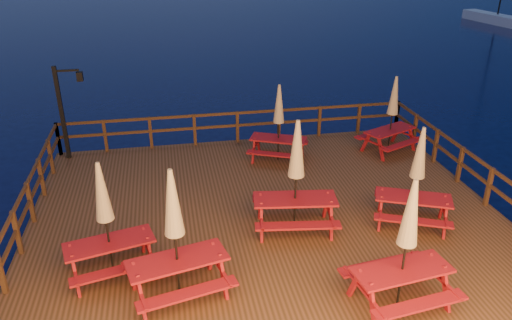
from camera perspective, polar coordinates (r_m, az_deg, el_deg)
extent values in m
plane|color=black|center=(13.28, 1.14, -7.52)|extent=(500.00, 500.00, 0.00)
cube|color=#442D16|center=(13.17, 1.15, -6.79)|extent=(12.00, 10.00, 0.40)
cylinder|color=#3D2313|center=(17.54, -20.34, -1.76)|extent=(0.24, 0.24, 1.40)
cylinder|color=#3D2313|center=(17.39, -1.95, -0.32)|extent=(0.24, 0.24, 1.40)
cylinder|color=#3D2313|center=(18.97, 15.01, 1.03)|extent=(0.24, 0.24, 1.40)
cube|color=#3D2313|center=(16.95, -2.17, 5.39)|extent=(11.70, 0.06, 0.09)
cube|color=#3D2313|center=(17.11, -2.14, 3.99)|extent=(11.70, 0.06, 0.09)
cube|color=#3D2313|center=(17.13, -17.82, 2.58)|extent=(0.10, 0.10, 1.10)
cube|color=#3D2313|center=(17.13, -2.14, 3.81)|extent=(0.10, 0.10, 1.10)
cube|color=#3D2313|center=(18.36, 12.50, 4.71)|extent=(0.10, 0.10, 1.10)
cube|color=#3D2313|center=(12.83, -25.38, -3.95)|extent=(0.06, 9.70, 0.09)
cube|color=#3D2313|center=(13.03, -25.03, -5.67)|extent=(0.06, 9.70, 0.09)
cube|color=#3D2313|center=(13.06, -24.98, -5.88)|extent=(0.10, 0.10, 1.10)
cube|color=#3D2313|center=(16.45, -22.17, 0.96)|extent=(0.10, 0.10, 1.10)
cube|color=#3D2313|center=(14.80, 23.95, 0.13)|extent=(0.06, 9.70, 0.09)
cube|color=#3D2313|center=(14.98, 23.66, -1.41)|extent=(0.06, 9.70, 0.09)
cube|color=#3D2313|center=(15.00, 23.63, -1.60)|extent=(0.10, 0.10, 1.10)
cube|color=#3D2313|center=(18.03, 17.10, 3.80)|extent=(0.10, 0.10, 1.10)
cube|color=black|center=(16.67, -21.31, 4.95)|extent=(0.12, 0.12, 3.00)
cube|color=black|center=(16.23, -20.83, 9.54)|extent=(0.70, 0.06, 0.06)
cube|color=black|center=(16.22, -19.50, 8.99)|extent=(0.18, 0.18, 0.28)
sphere|color=#FFAD66|center=(16.22, -19.50, 8.99)|extent=(0.14, 0.14, 0.14)
cube|color=silver|center=(46.27, 26.16, 14.04)|extent=(2.54, 7.47, 0.95)
cube|color=maroon|center=(11.00, -16.44, -9.06)|extent=(1.95, 1.14, 0.05)
cube|color=maroon|center=(11.68, -16.78, -8.74)|extent=(1.85, 0.73, 0.05)
cube|color=maroon|center=(10.68, -15.66, -12.13)|extent=(1.85, 0.73, 0.05)
cube|color=maroon|center=(11.46, -20.30, -10.48)|extent=(0.08, 0.11, 0.76)
cube|color=maroon|center=(10.91, -19.90, -12.41)|extent=(0.08, 0.11, 0.76)
cube|color=maroon|center=(11.58, -12.75, -9.01)|extent=(0.08, 0.11, 0.76)
cube|color=maroon|center=(11.03, -11.94, -10.82)|extent=(0.08, 0.11, 0.76)
cylinder|color=black|center=(10.74, -16.77, -6.80)|extent=(0.04, 0.04, 2.54)
cone|color=tan|center=(10.39, -17.25, -3.45)|extent=(0.37, 0.37, 1.27)
sphere|color=black|center=(10.13, -17.66, -0.51)|extent=(0.07, 0.07, 0.07)
cube|color=maroon|center=(10.16, 16.37, -11.97)|extent=(2.00, 1.00, 0.05)
cube|color=maroon|center=(10.76, 14.26, -11.47)|extent=(1.94, 0.56, 0.05)
cube|color=maroon|center=(9.96, 18.22, -15.44)|extent=(1.94, 0.56, 0.05)
cube|color=maroon|center=(10.26, 11.17, -13.73)|extent=(0.08, 0.11, 0.80)
cube|color=maroon|center=(9.81, 13.22, -16.09)|extent=(0.08, 0.11, 0.80)
cube|color=maroon|center=(11.03, 18.61, -11.62)|extent=(0.08, 0.11, 0.80)
cube|color=maroon|center=(10.61, 20.86, -13.65)|extent=(0.08, 0.11, 0.80)
cylinder|color=black|center=(9.86, 16.74, -9.49)|extent=(0.05, 0.05, 2.66)
cone|color=tan|center=(9.47, 17.29, -5.75)|extent=(0.38, 0.38, 1.33)
sphere|color=black|center=(9.18, 17.78, -2.43)|extent=(0.07, 0.07, 0.07)
cube|color=maroon|center=(12.81, 17.56, -4.11)|extent=(1.94, 1.38, 0.05)
cube|color=maroon|center=(13.49, 17.26, -4.01)|extent=(1.77, 0.99, 0.05)
cube|color=maroon|center=(12.44, 17.52, -6.66)|extent=(1.77, 0.99, 0.05)
cube|color=maroon|center=(13.23, 14.02, -4.56)|extent=(0.10, 0.12, 0.76)
cube|color=maroon|center=(12.65, 14.01, -6.02)|extent=(0.10, 0.12, 0.76)
cube|color=maroon|center=(13.38, 20.50, -5.13)|extent=(0.10, 0.12, 0.76)
cube|color=maroon|center=(12.81, 20.79, -6.59)|extent=(0.10, 0.12, 0.76)
cylinder|color=black|center=(12.59, 17.85, -2.10)|extent=(0.04, 0.04, 2.52)
cone|color=tan|center=(12.29, 18.28, 0.82)|extent=(0.36, 0.36, 1.26)
sphere|color=black|center=(12.08, 18.65, 3.35)|extent=(0.07, 0.07, 0.07)
cube|color=maroon|center=(10.10, -9.00, -11.25)|extent=(2.08, 1.20, 0.05)
cube|color=maroon|center=(10.81, -9.85, -10.74)|extent=(1.98, 0.75, 0.05)
cube|color=maroon|center=(9.80, -7.79, -14.90)|extent=(1.98, 0.75, 0.05)
cube|color=maroon|center=(10.51, -13.79, -12.88)|extent=(0.09, 0.12, 0.82)
cube|color=maroon|center=(9.95, -12.94, -15.27)|extent=(0.09, 0.12, 0.82)
cube|color=maroon|center=(10.80, -5.15, -11.00)|extent=(0.09, 0.12, 0.82)
cube|color=maroon|center=(10.26, -3.78, -13.18)|extent=(0.09, 0.12, 0.82)
cylinder|color=black|center=(9.79, -9.22, -8.68)|extent=(0.05, 0.05, 2.72)
cone|color=tan|center=(9.39, -9.53, -4.80)|extent=(0.39, 0.39, 1.36)
sphere|color=black|center=(9.10, -9.81, -1.34)|extent=(0.08, 0.08, 0.08)
cube|color=maroon|center=(15.70, 2.57, 2.45)|extent=(1.86, 1.33, 0.05)
cube|color=maroon|center=(16.33, 2.94, 2.27)|extent=(1.69, 0.96, 0.05)
cube|color=maroon|center=(15.29, 2.13, 0.65)|extent=(1.69, 0.96, 0.05)
cube|color=maroon|center=(16.26, 0.27, 1.93)|extent=(0.09, 0.11, 0.72)
cube|color=maroon|center=(15.70, -0.27, 1.04)|extent=(0.09, 0.11, 0.72)
cube|color=maroon|center=(16.02, 5.30, 1.44)|extent=(0.09, 0.11, 0.72)
cube|color=maroon|center=(15.45, 4.94, 0.53)|extent=(0.09, 0.11, 0.72)
cylinder|color=black|center=(15.52, 2.60, 4.09)|extent=(0.04, 0.04, 2.41)
cone|color=tan|center=(15.29, 2.65, 6.45)|extent=(0.35, 0.35, 1.20)
sphere|color=black|center=(15.12, 2.69, 8.45)|extent=(0.07, 0.07, 0.07)
cube|color=maroon|center=(16.90, 15.09, 3.33)|extent=(1.90, 1.34, 0.05)
cube|color=maroon|center=(17.37, 13.53, 3.04)|extent=(1.73, 0.96, 0.05)
cube|color=maroon|center=(16.67, 16.48, 1.74)|extent=(1.73, 0.96, 0.05)
cube|color=maroon|center=(16.72, 12.44, 2.00)|extent=(0.09, 0.11, 0.74)
cube|color=maroon|center=(16.32, 14.06, 1.25)|extent=(0.09, 0.11, 0.74)
cube|color=maroon|center=(17.76, 15.76, 3.02)|extent=(0.09, 0.11, 0.74)
cube|color=maroon|center=(17.39, 17.36, 2.34)|extent=(0.09, 0.11, 0.74)
cylinder|color=black|center=(16.73, 15.27, 4.89)|extent=(0.04, 0.04, 2.46)
cone|color=tan|center=(16.52, 15.54, 7.14)|extent=(0.35, 0.35, 1.23)
sphere|color=black|center=(16.36, 15.77, 9.04)|extent=(0.07, 0.07, 0.07)
cube|color=maroon|center=(12.04, 4.49, -4.48)|extent=(2.08, 1.04, 0.06)
cube|color=maroon|center=(12.77, 4.09, -4.31)|extent=(2.01, 0.58, 0.06)
cube|color=maroon|center=(11.65, 4.82, -7.50)|extent=(2.01, 0.58, 0.06)
cube|color=maroon|center=(12.49, 0.43, -5.41)|extent=(0.08, 0.12, 0.83)
cube|color=maroon|center=(11.87, 0.62, -7.19)|extent=(0.08, 0.12, 0.83)
cube|color=maroon|center=(12.68, 7.97, -5.18)|extent=(0.08, 0.12, 0.83)
cube|color=maroon|center=(12.07, 8.57, -6.91)|extent=(0.08, 0.12, 0.83)
cylinder|color=black|center=(11.78, 4.58, -2.13)|extent=(0.05, 0.05, 2.76)
cone|color=tan|center=(11.45, 4.71, 1.32)|extent=(0.40, 0.40, 1.38)
sphere|color=black|center=(11.20, 4.82, 4.32)|extent=(0.08, 0.08, 0.08)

